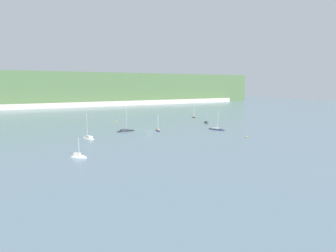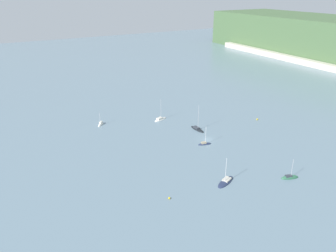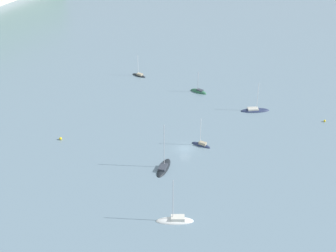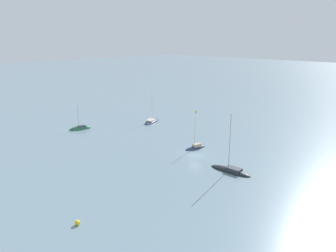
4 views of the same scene
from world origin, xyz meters
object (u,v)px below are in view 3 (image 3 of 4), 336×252
(sailboat_0, at_px, (255,111))
(sailboat_1, at_px, (164,168))
(sailboat_4, at_px, (201,145))
(mooring_buoy_0, at_px, (325,121))
(mooring_buoy_1, at_px, (61,139))
(sailboat_5, at_px, (139,75))
(sailboat_3, at_px, (199,92))
(sailboat_2, at_px, (175,221))

(sailboat_0, xyz_separation_m, sailboat_1, (-38.17, 15.09, 0.02))
(sailboat_4, distance_m, mooring_buoy_0, 37.84)
(sailboat_1, relative_size, mooring_buoy_1, 16.30)
(sailboat_1, bearing_deg, sailboat_4, -26.08)
(sailboat_0, height_order, sailboat_4, sailboat_0)
(sailboat_5, height_order, mooring_buoy_1, sailboat_5)
(sailboat_3, relative_size, sailboat_5, 0.97)
(sailboat_2, bearing_deg, mooring_buoy_1, -48.97)
(sailboat_3, bearing_deg, sailboat_5, 1.07)
(sailboat_2, distance_m, sailboat_5, 79.97)
(sailboat_0, bearing_deg, sailboat_5, 136.08)
(sailboat_3, height_order, mooring_buoy_0, sailboat_3)
(sailboat_3, height_order, sailboat_4, sailboat_4)
(sailboat_3, bearing_deg, sailboat_2, 119.80)
(sailboat_0, height_order, sailboat_5, sailboat_0)
(sailboat_2, height_order, mooring_buoy_1, sailboat_2)
(sailboat_1, xyz_separation_m, sailboat_2, (-17.59, -8.46, 0.02))
(sailboat_4, height_order, mooring_buoy_1, sailboat_4)
(sailboat_3, xyz_separation_m, sailboat_5, (7.40, 23.45, 0.06))
(sailboat_0, bearing_deg, mooring_buoy_0, -26.66)
(sailboat_1, distance_m, sailboat_3, 46.54)
(sailboat_2, distance_m, sailboat_4, 30.95)
(mooring_buoy_0, bearing_deg, mooring_buoy_1, 116.84)
(sailboat_2, relative_size, sailboat_4, 1.27)
(sailboat_2, height_order, sailboat_5, sailboat_2)
(sailboat_1, height_order, sailboat_2, sailboat_1)
(sailboat_5, height_order, mooring_buoy_0, sailboat_5)
(sailboat_4, height_order, sailboat_5, sailboat_4)
(sailboat_0, xyz_separation_m, mooring_buoy_1, (-33.69, 45.00, 0.28))
(sailboat_0, height_order, mooring_buoy_1, sailboat_0)
(sailboat_4, xyz_separation_m, mooring_buoy_1, (-8.73, 35.44, 0.22))
(mooring_buoy_0, bearing_deg, sailboat_2, 154.35)
(mooring_buoy_1, bearing_deg, sailboat_4, -76.16)
(sailboat_2, relative_size, mooring_buoy_1, 14.24)
(sailboat_0, relative_size, sailboat_2, 0.91)
(sailboat_4, bearing_deg, sailboat_1, 81.56)
(sailboat_0, xyz_separation_m, sailboat_2, (-55.77, 6.63, 0.05))
(sailboat_1, xyz_separation_m, mooring_buoy_1, (4.48, 29.91, 0.26))
(sailboat_3, distance_m, sailboat_4, 34.54)
(sailboat_1, relative_size, sailboat_2, 1.15)
(sailboat_4, distance_m, sailboat_5, 52.40)
(sailboat_1, xyz_separation_m, sailboat_5, (53.75, 27.66, 0.02))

